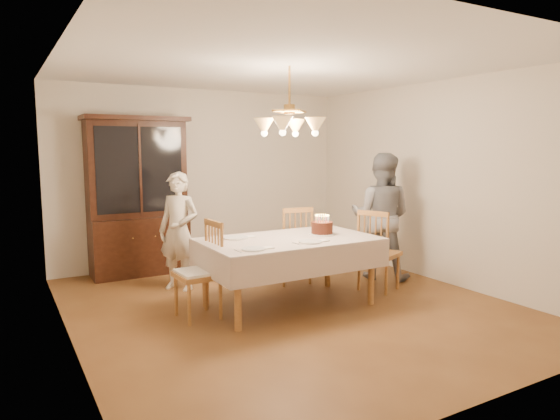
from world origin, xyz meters
TOP-DOWN VIEW (x-y plane):
  - ground at (0.00, 0.00)m, footprint 5.00×5.00m
  - room_shell at (0.00, 0.00)m, footprint 5.00×5.00m
  - dining_table at (0.00, 0.00)m, footprint 1.90×1.10m
  - china_hutch at (-1.07, 2.25)m, footprint 1.38×0.54m
  - chair_far_side at (0.53, 0.79)m, footprint 0.50×0.48m
  - chair_left_end at (-1.01, 0.12)m, footprint 0.44×0.46m
  - chair_right_end at (1.27, -0.02)m, footprint 0.56×0.57m
  - elderly_woman at (-0.84, 1.23)m, footprint 0.61×0.63m
  - adult_in_grey at (1.67, 0.41)m, footprint 1.01×1.03m
  - birthday_cake at (0.45, 0.02)m, footprint 0.30×0.30m
  - place_setting_near_left at (-0.60, -0.35)m, footprint 0.38×0.23m
  - place_setting_near_right at (0.09, -0.31)m, footprint 0.39×0.25m
  - place_setting_far_left at (-0.50, 0.28)m, footprint 0.42×0.27m
  - chandelier at (-0.00, -0.00)m, footprint 0.62×0.62m

SIDE VIEW (x-z plane):
  - ground at x=0.00m, z-range 0.00..0.00m
  - chair_far_side at x=0.53m, z-range -0.06..0.94m
  - chair_right_end at x=1.27m, z-range -0.06..0.94m
  - chair_left_end at x=-1.01m, z-range -0.05..0.95m
  - dining_table at x=0.00m, z-range 0.30..1.06m
  - elderly_woman at x=-0.84m, z-range 0.00..1.45m
  - place_setting_near_left at x=-0.60m, z-range 0.76..0.77m
  - place_setting_near_right at x=0.09m, z-range 0.76..0.77m
  - place_setting_far_left at x=-0.50m, z-range 0.76..0.77m
  - birthday_cake at x=0.45m, z-range 0.72..0.94m
  - adult_in_grey at x=1.67m, z-range 0.00..1.67m
  - china_hutch at x=-1.07m, z-range -0.04..2.12m
  - room_shell at x=0.00m, z-range -0.92..4.08m
  - chandelier at x=0.00m, z-range 1.61..2.34m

